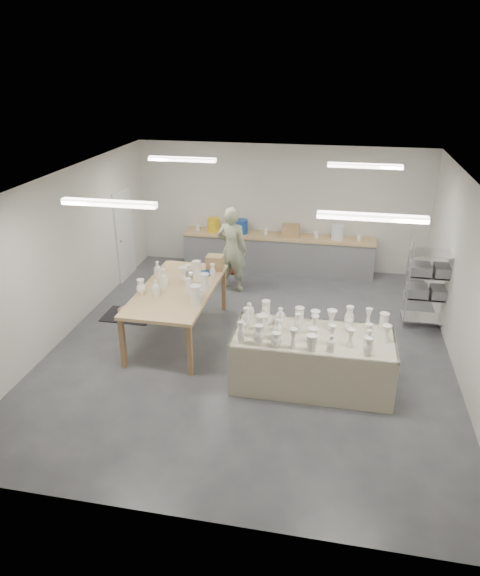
% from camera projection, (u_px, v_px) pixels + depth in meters
% --- Properties ---
extents(room, '(8.00, 8.02, 3.00)m').
position_uv_depth(room, '(247.00, 236.00, 8.68)').
color(room, '#424449').
rests_on(room, ground).
extents(back_counter, '(4.60, 0.60, 1.24)m').
position_uv_depth(back_counter, '(277.00, 252.00, 12.52)').
color(back_counter, tan).
rests_on(back_counter, ground).
extents(wire_shelf, '(0.88, 0.48, 1.80)m').
position_uv_depth(wire_shelf, '(430.00, 282.00, 9.74)').
color(wire_shelf, silver).
rests_on(wire_shelf, ground).
extents(drying_table, '(2.50, 1.19, 1.26)m').
position_uv_depth(drying_table, '(311.00, 358.00, 8.10)').
color(drying_table, olive).
rests_on(drying_table, ground).
extents(work_table, '(1.32, 2.61, 1.36)m').
position_uv_depth(work_table, '(182.00, 287.00, 9.39)').
color(work_table, tan).
rests_on(work_table, ground).
extents(rug, '(1.00, 0.70, 0.02)m').
position_uv_depth(rug, '(129.00, 315.00, 10.45)').
color(rug, black).
rests_on(rug, ground).
extents(cat, '(0.49, 0.37, 0.20)m').
position_uv_depth(cat, '(129.00, 311.00, 10.39)').
color(cat, white).
rests_on(cat, rug).
extents(potter, '(0.77, 0.57, 1.92)m').
position_uv_depth(potter, '(232.00, 249.00, 11.28)').
color(potter, '#9BA882').
rests_on(potter, ground).
extents(red_stool, '(0.48, 0.48, 0.35)m').
position_uv_depth(red_stool, '(235.00, 272.00, 11.79)').
color(red_stool, '#A12117').
rests_on(red_stool, ground).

